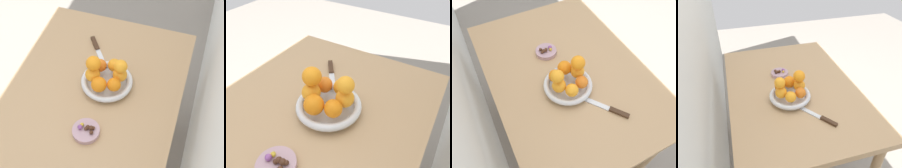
# 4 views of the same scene
# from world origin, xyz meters

# --- Properties ---
(ground_plane) EXTENTS (6.00, 6.00, 0.00)m
(ground_plane) POSITION_xyz_m (0.00, 0.00, 0.00)
(ground_plane) COLOR gray
(dining_table) EXTENTS (1.10, 0.76, 0.74)m
(dining_table) POSITION_xyz_m (0.00, 0.00, 0.65)
(dining_table) COLOR tan
(dining_table) RESTS_ON ground_plane
(fruit_bowl) EXTENTS (0.23, 0.23, 0.04)m
(fruit_bowl) POSITION_xyz_m (-0.11, 0.05, 0.76)
(fruit_bowl) COLOR silver
(fruit_bowl) RESTS_ON dining_table
(candy_dish) EXTENTS (0.11, 0.11, 0.02)m
(candy_dish) POSITION_xyz_m (0.15, 0.04, 0.75)
(candy_dish) COLOR #B28C99
(candy_dish) RESTS_ON dining_table
(orange_0) EXTENTS (0.07, 0.07, 0.07)m
(orange_0) POSITION_xyz_m (-0.10, -0.01, 0.81)
(orange_0) COLOR orange
(orange_0) RESTS_ON fruit_bowl
(orange_1) EXTENTS (0.07, 0.07, 0.07)m
(orange_1) POSITION_xyz_m (-0.05, 0.03, 0.81)
(orange_1) COLOR orange
(orange_1) RESTS_ON fruit_bowl
(orange_2) EXTENTS (0.06, 0.06, 0.06)m
(orange_2) POSITION_xyz_m (-0.07, 0.09, 0.81)
(orange_2) COLOR orange
(orange_2) RESTS_ON fruit_bowl
(orange_3) EXTENTS (0.06, 0.06, 0.06)m
(orange_3) POSITION_xyz_m (-0.13, 0.10, 0.81)
(orange_3) COLOR orange
(orange_3) RESTS_ON fruit_bowl
(orange_4) EXTENTS (0.06, 0.06, 0.06)m
(orange_4) POSITION_xyz_m (-0.18, 0.06, 0.81)
(orange_4) COLOR orange
(orange_4) RESTS_ON fruit_bowl
(orange_5) EXTENTS (0.06, 0.06, 0.06)m
(orange_5) POSITION_xyz_m (-0.16, -0.00, 0.81)
(orange_5) COLOR orange
(orange_5) RESTS_ON fruit_bowl
(orange_6) EXTENTS (0.07, 0.07, 0.07)m
(orange_6) POSITION_xyz_m (-0.10, -0.01, 0.88)
(orange_6) COLOR orange
(orange_6) RESTS_ON orange_0
(orange_7) EXTENTS (0.06, 0.06, 0.06)m
(orange_7) POSITION_xyz_m (-0.12, 0.10, 0.87)
(orange_7) COLOR orange
(orange_7) RESTS_ON orange_3
(candy_ball_0) EXTENTS (0.02, 0.02, 0.02)m
(candy_ball_0) POSITION_xyz_m (0.14, 0.06, 0.77)
(candy_ball_0) COLOR #472819
(candy_ball_0) RESTS_ON candy_dish
(candy_ball_1) EXTENTS (0.02, 0.02, 0.02)m
(candy_ball_1) POSITION_xyz_m (0.14, 0.05, 0.77)
(candy_ball_1) COLOR #472819
(candy_ball_1) RESTS_ON candy_dish
(candy_ball_2) EXTENTS (0.02, 0.02, 0.02)m
(candy_ball_2) POSITION_xyz_m (0.15, 0.02, 0.77)
(candy_ball_2) COLOR #8C4C99
(candy_ball_2) RESTS_ON candy_dish
(candy_ball_3) EXTENTS (0.02, 0.02, 0.02)m
(candy_ball_3) POSITION_xyz_m (0.13, 0.02, 0.77)
(candy_ball_3) COLOR gold
(candy_ball_3) RESTS_ON candy_dish
(candy_ball_4) EXTENTS (0.02, 0.02, 0.02)m
(candy_ball_4) POSITION_xyz_m (0.16, 0.07, 0.77)
(candy_ball_4) COLOR #472819
(candy_ball_4) RESTS_ON candy_dish
(candy_ball_5) EXTENTS (0.01, 0.01, 0.01)m
(candy_ball_5) POSITION_xyz_m (0.15, 0.04, 0.77)
(candy_ball_5) COLOR #472819
(candy_ball_5) RESTS_ON candy_dish
(candy_ball_6) EXTENTS (0.01, 0.01, 0.01)m
(candy_ball_6) POSITION_xyz_m (0.13, 0.07, 0.77)
(candy_ball_6) COLOR #472819
(candy_ball_6) RESTS_ON candy_dish
(knife) EXTENTS (0.22, 0.17, 0.01)m
(knife) POSITION_xyz_m (-0.29, -0.05, 0.75)
(knife) COLOR #3F2819
(knife) RESTS_ON dining_table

